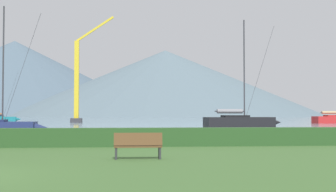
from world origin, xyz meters
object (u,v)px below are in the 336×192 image
(sailboat_slip_4, at_px, (336,119))
(sailboat_slip_8, at_px, (0,119))
(park_bench_under_tree, at_px, (138,144))
(dock_crane, at_px, (78,85))
(sailboat_slip_1, at_px, (240,121))

(sailboat_slip_4, height_order, sailboat_slip_8, sailboat_slip_8)
(sailboat_slip_4, height_order, park_bench_under_tree, sailboat_slip_4)
(sailboat_slip_8, distance_m, dock_crane, 20.88)
(park_bench_under_tree, bearing_deg, sailboat_slip_8, 107.44)
(sailboat_slip_8, distance_m, park_bench_under_tree, 83.41)
(sailboat_slip_4, xyz_separation_m, sailboat_slip_8, (-59.89, 21.82, -0.09))
(sailboat_slip_1, bearing_deg, dock_crane, 117.81)
(sailboat_slip_4, xyz_separation_m, park_bench_under_tree, (-34.85, -57.74, -0.18))
(sailboat_slip_1, xyz_separation_m, sailboat_slip_8, (-37.76, 44.34, -0.14))
(sailboat_slip_4, relative_size, dock_crane, 0.54)
(sailboat_slip_1, xyz_separation_m, dock_crane, (-21.32, 33.00, 5.95))
(sailboat_slip_1, xyz_separation_m, park_bench_under_tree, (-12.72, -35.22, -0.23))
(park_bench_under_tree, xyz_separation_m, dock_crane, (-8.59, 68.22, 6.17))
(sailboat_slip_1, relative_size, dock_crane, 0.64)
(park_bench_under_tree, height_order, dock_crane, dock_crane)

